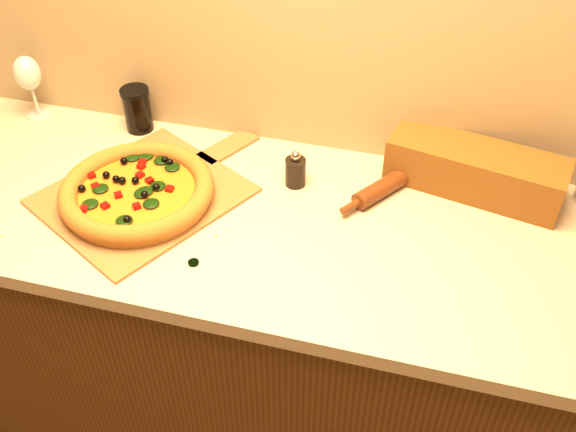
% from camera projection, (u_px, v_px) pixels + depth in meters
% --- Properties ---
extents(cabinet, '(2.80, 0.65, 0.86)m').
position_uv_depth(cabinet, '(260.00, 336.00, 1.87)').
color(cabinet, '#43240E').
rests_on(cabinet, ground).
extents(countertop, '(2.84, 0.68, 0.04)m').
position_uv_depth(countertop, '(255.00, 221.00, 1.57)').
color(countertop, '#C2B398').
rests_on(countertop, cabinet).
extents(pizza_peel, '(0.57, 0.64, 0.01)m').
position_uv_depth(pizza_peel, '(148.00, 192.00, 1.62)').
color(pizza_peel, brown).
rests_on(pizza_peel, countertop).
extents(pizza, '(0.38, 0.38, 0.05)m').
position_uv_depth(pizza, '(137.00, 191.00, 1.57)').
color(pizza, '#A66029').
rests_on(pizza, pizza_peel).
extents(bottle_cap, '(0.03, 0.03, 0.01)m').
position_uv_depth(bottle_cap, '(193.00, 263.00, 1.43)').
color(bottle_cap, black).
rests_on(bottle_cap, countertop).
extents(pepper_grinder, '(0.05, 0.05, 0.10)m').
position_uv_depth(pepper_grinder, '(296.00, 171.00, 1.62)').
color(pepper_grinder, black).
rests_on(pepper_grinder, countertop).
extents(rolling_pin, '(0.20, 0.28, 0.05)m').
position_uv_depth(rolling_pin, '(389.00, 184.00, 1.61)').
color(rolling_pin, '#53240E').
rests_on(rolling_pin, countertop).
extents(bread_bag, '(0.45, 0.23, 0.12)m').
position_uv_depth(bread_bag, '(475.00, 170.00, 1.60)').
color(bread_bag, brown).
rests_on(bread_bag, countertop).
extents(wine_glass, '(0.08, 0.08, 0.19)m').
position_uv_depth(wine_glass, '(28.00, 75.00, 1.81)').
color(wine_glass, silver).
rests_on(wine_glass, countertop).
extents(dark_jar, '(0.08, 0.08, 0.13)m').
position_uv_depth(dark_jar, '(137.00, 109.00, 1.80)').
color(dark_jar, black).
rests_on(dark_jar, countertop).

